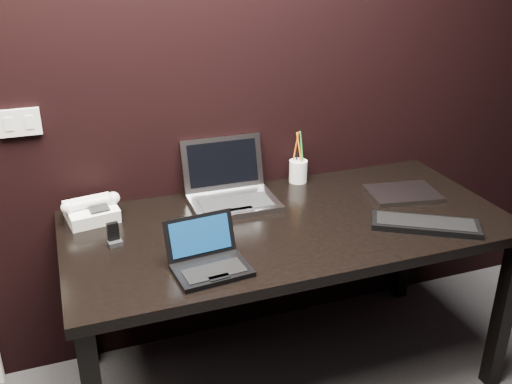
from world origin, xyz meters
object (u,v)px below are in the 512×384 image
object	(u,v)px
desk	(289,239)
mobile_phone	(114,237)
netbook	(209,260)
pen_cup	(298,170)
silver_laptop	(231,192)
desk_phone	(91,211)
ext_keyboard	(425,224)
closed_laptop	(403,193)

from	to	relation	value
desk	mobile_phone	bearing A→B (deg)	176.01
desk	netbook	bearing A→B (deg)	-149.69
pen_cup	silver_laptop	bearing A→B (deg)	-163.43
silver_laptop	desk_phone	xyz separation A→B (m)	(-0.56, 0.02, -0.00)
netbook	ext_keyboard	bearing A→B (deg)	0.32
desk	mobile_phone	xyz separation A→B (m)	(-0.66, 0.05, 0.11)
silver_laptop	closed_laptop	distance (m)	0.73
silver_laptop	pen_cup	size ratio (longest dim) A/B	1.49
desk_phone	mobile_phone	world-z (taller)	desk_phone
ext_keyboard	pen_cup	xyz separation A→B (m)	(-0.27, 0.57, 0.04)
silver_laptop	closed_laptop	world-z (taller)	silver_laptop
silver_laptop	ext_keyboard	bearing A→B (deg)	-36.90
silver_laptop	ext_keyboard	distance (m)	0.78
silver_laptop	mobile_phone	distance (m)	0.54
desk	netbook	world-z (taller)	netbook
ext_keyboard	netbook	bearing A→B (deg)	-179.68
desk_phone	ext_keyboard	bearing A→B (deg)	-22.58
ext_keyboard	desk_phone	distance (m)	1.27
netbook	ext_keyboard	distance (m)	0.85
desk_phone	desk	bearing A→B (deg)	-20.77
desk_phone	pen_cup	world-z (taller)	pen_cup
closed_laptop	pen_cup	bearing A→B (deg)	140.78
closed_laptop	desk_phone	xyz separation A→B (m)	(-1.26, 0.21, 0.03)
silver_laptop	netbook	bearing A→B (deg)	-115.68
desk_phone	closed_laptop	bearing A→B (deg)	-9.51
closed_laptop	pen_cup	world-z (taller)	pen_cup
netbook	pen_cup	size ratio (longest dim) A/B	1.11
ext_keyboard	desk_phone	bearing A→B (deg)	157.42
silver_laptop	desk_phone	world-z (taller)	silver_laptop
mobile_phone	desk_phone	bearing A→B (deg)	104.01
silver_laptop	ext_keyboard	world-z (taller)	silver_laptop
mobile_phone	ext_keyboard	bearing A→B (deg)	-13.30
ext_keyboard	closed_laptop	world-z (taller)	ext_keyboard
closed_laptop	mobile_phone	world-z (taller)	mobile_phone
mobile_phone	pen_cup	world-z (taller)	pen_cup
ext_keyboard	mobile_phone	xyz separation A→B (m)	(-1.12, 0.26, 0.02)
silver_laptop	closed_laptop	bearing A→B (deg)	-14.97
desk	closed_laptop	distance (m)	0.56
desk	pen_cup	size ratio (longest dim) A/B	7.26
closed_laptop	desk_phone	world-z (taller)	desk_phone
desk	netbook	xyz separation A→B (m)	(-0.38, -0.22, 0.11)
closed_laptop	netbook	bearing A→B (deg)	-163.08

